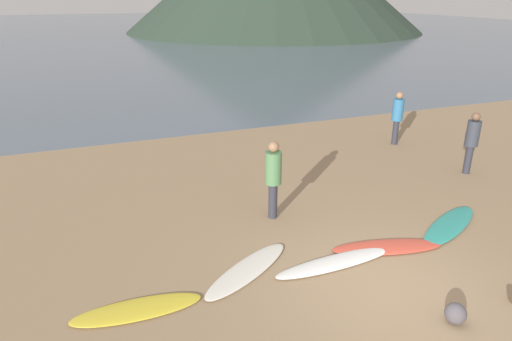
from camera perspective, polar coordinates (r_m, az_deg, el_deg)
name	(u,v)px	position (r m, az deg, el deg)	size (l,w,h in m)	color
ground_plane	(218,135)	(16.52, -4.83, 4.49)	(120.00, 120.00, 0.20)	#997C5B
ocean_water	(108,30)	(65.48, -18.20, 16.47)	(140.00, 100.00, 0.01)	slate
surfboard_0	(137,309)	(7.77, -14.74, -16.57)	(2.06, 0.58, 0.06)	yellow
surfboard_1	(247,270)	(8.42, -1.10, -12.39)	(2.23, 0.56, 0.08)	silver
surfboard_2	(336,262)	(8.74, 10.05, -11.30)	(2.52, 0.47, 0.10)	white
surfboard_3	(387,247)	(9.45, 16.24, -9.23)	(2.25, 0.58, 0.08)	#D84C38
surfboard_4	(450,225)	(10.73, 23.21, -6.31)	(2.37, 0.60, 0.08)	teal
person_0	(273,174)	(9.84, 2.19, -0.41)	(0.36, 0.36, 1.80)	#2D2D38
person_1	(397,114)	(15.56, 17.41, 6.83)	(0.35, 0.35, 1.75)	#2D2D38
person_2	(472,138)	(13.70, 25.59, 3.70)	(0.35, 0.35, 1.74)	#2D2D38
beach_rock_near	(456,313)	(7.87, 23.86, -16.15)	(0.33, 0.33, 0.33)	#504C51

